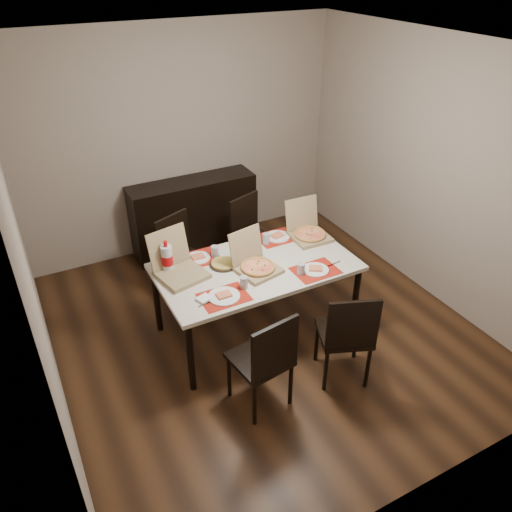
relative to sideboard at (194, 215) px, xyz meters
name	(u,v)px	position (x,y,z in m)	size (l,w,h in m)	color
ground	(264,330)	(0.00, -1.78, -0.46)	(3.80, 4.00, 0.02)	#412614
room_walls	(241,147)	(0.00, -1.35, 1.28)	(3.84, 4.02, 2.62)	gray
sideboard	(194,215)	(0.00, 0.00, 0.00)	(1.50, 0.40, 0.90)	black
dining_table	(256,271)	(-0.06, -1.74, 0.23)	(1.80, 1.00, 0.75)	beige
chair_near_left	(265,359)	(-0.45, -2.63, 0.06)	(0.47, 0.47, 0.93)	black
chair_near_right	(347,334)	(0.29, -2.68, 0.06)	(0.55, 0.55, 0.93)	black
chair_far_left	(182,255)	(-0.48, -0.88, 0.06)	(0.55, 0.55, 0.93)	black
chair_far_right	(252,234)	(0.36, -0.83, 0.06)	(0.54, 0.54, 0.93)	black
setting_near_left	(227,293)	(-0.49, -2.03, 0.32)	(0.48, 0.30, 0.11)	#AE180B
setting_near_right	(312,270)	(0.33, -2.06, 0.32)	(0.49, 0.30, 0.11)	#AE180B
setting_far_left	(200,256)	(-0.47, -1.40, 0.32)	(0.49, 0.30, 0.11)	#AE180B
setting_far_right	(274,237)	(0.32, -1.41, 0.32)	(0.47, 0.30, 0.11)	#AE180B
napkin_loose	(254,264)	(-0.07, -1.73, 0.31)	(0.12, 0.11, 0.02)	white
pizza_box_center	(256,265)	(-0.10, -1.81, 0.36)	(0.41, 0.44, 0.35)	#8F7952
pizza_box_right	(308,232)	(0.64, -1.52, 0.36)	(0.37, 0.41, 0.36)	#8F7952
pizza_box_left	(179,269)	(-0.74, -1.56, 0.36)	(0.47, 0.50, 0.39)	#8F7952
faina_plate	(224,264)	(-0.33, -1.60, 0.31)	(0.26, 0.26, 0.03)	black
dip_bowl	(249,255)	(-0.04, -1.57, 0.31)	(0.12, 0.12, 0.03)	white
soda_bottle	(167,259)	(-0.81, -1.47, 0.43)	(0.10, 0.10, 0.31)	silver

